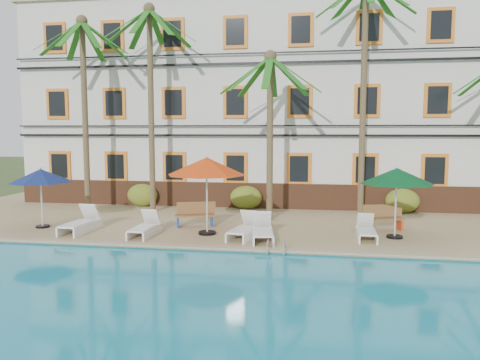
% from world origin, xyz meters
% --- Properties ---
extents(ground, '(100.00, 100.00, 0.00)m').
position_xyz_m(ground, '(0.00, 0.00, 0.00)').
color(ground, '#384C23').
rests_on(ground, ground).
extents(pool_deck, '(30.00, 12.00, 0.25)m').
position_xyz_m(pool_deck, '(0.00, 5.00, 0.12)').
color(pool_deck, tan).
rests_on(pool_deck, ground).
extents(swimming_pool, '(26.00, 12.00, 0.20)m').
position_xyz_m(swimming_pool, '(0.00, -7.00, 0.10)').
color(swimming_pool, teal).
rests_on(swimming_pool, ground).
extents(pool_coping, '(30.00, 0.35, 0.06)m').
position_xyz_m(pool_coping, '(0.00, -0.90, 0.28)').
color(pool_coping, tan).
rests_on(pool_coping, pool_deck).
extents(hotel_building, '(25.40, 6.44, 10.22)m').
position_xyz_m(hotel_building, '(0.00, 9.98, 5.37)').
color(hotel_building, silver).
rests_on(hotel_building, pool_deck).
extents(palm_a, '(4.09, 4.09, 8.72)m').
position_xyz_m(palm_a, '(-8.00, 4.90, 5.78)').
color(palm_a, brown).
rests_on(palm_a, pool_deck).
extents(palm_b, '(4.09, 4.09, 9.21)m').
position_xyz_m(palm_b, '(-5.02, 5.25, 6.06)').
color(palm_b, brown).
rests_on(palm_b, pool_deck).
extents(palm_c, '(4.09, 4.09, 6.85)m').
position_xyz_m(palm_c, '(0.41, 4.03, 4.69)').
color(palm_c, brown).
rests_on(palm_c, pool_deck).
extents(palm_d, '(4.09, 4.09, 10.14)m').
position_xyz_m(palm_d, '(4.21, 5.78, 6.58)').
color(palm_d, brown).
rests_on(palm_d, pool_deck).
extents(shrub_left, '(1.50, 0.90, 1.10)m').
position_xyz_m(shrub_left, '(-6.03, 6.60, 0.80)').
color(shrub_left, '#1D601B').
rests_on(shrub_left, pool_deck).
extents(shrub_mid, '(1.50, 0.90, 1.10)m').
position_xyz_m(shrub_mid, '(-0.94, 6.60, 0.80)').
color(shrub_mid, '#1D601B').
rests_on(shrub_mid, pool_deck).
extents(shrub_right, '(1.50, 0.90, 1.10)m').
position_xyz_m(shrub_right, '(6.11, 6.60, 0.80)').
color(shrub_right, '#1D601B').
rests_on(shrub_right, pool_deck).
extents(umbrella_blue, '(2.30, 2.30, 2.31)m').
position_xyz_m(umbrella_blue, '(-7.98, 1.22, 2.21)').
color(umbrella_blue, black).
rests_on(umbrella_blue, pool_deck).
extents(umbrella_red, '(2.82, 2.82, 2.82)m').
position_xyz_m(umbrella_red, '(-1.53, 1.06, 2.66)').
color(umbrella_red, black).
rests_on(umbrella_red, pool_deck).
extents(umbrella_green, '(2.48, 2.48, 2.48)m').
position_xyz_m(umbrella_green, '(4.97, 1.50, 2.37)').
color(umbrella_green, black).
rests_on(umbrella_green, pool_deck).
extents(lounger_a, '(0.81, 2.04, 0.95)m').
position_xyz_m(lounger_a, '(-6.16, 0.76, 0.56)').
color(lounger_a, white).
rests_on(lounger_a, pool_deck).
extents(lounger_b, '(0.67, 1.82, 0.86)m').
position_xyz_m(lounger_b, '(-3.64, 0.52, 0.53)').
color(lounger_b, white).
rests_on(lounger_b, pool_deck).
extents(lounger_c, '(1.02, 1.97, 0.89)m').
position_xyz_m(lounger_c, '(-0.14, 0.74, 0.54)').
color(lounger_c, white).
rests_on(lounger_c, pool_deck).
extents(lounger_d, '(0.95, 2.00, 0.91)m').
position_xyz_m(lounger_d, '(0.52, 0.46, 0.54)').
color(lounger_d, white).
rests_on(lounger_d, pool_deck).
extents(lounger_e, '(0.66, 1.74, 0.82)m').
position_xyz_m(lounger_e, '(3.99, 1.23, 0.51)').
color(lounger_e, white).
rests_on(lounger_e, pool_deck).
extents(bench_left, '(1.57, 0.91, 0.93)m').
position_xyz_m(bench_left, '(-2.31, 2.35, 0.72)').
color(bench_left, olive).
rests_on(bench_left, pool_deck).
extents(bench_right, '(1.57, 0.81, 0.93)m').
position_xyz_m(bench_right, '(4.71, 2.80, 0.72)').
color(bench_right, olive).
rests_on(bench_right, pool_deck).
extents(pool_ladder, '(0.54, 0.74, 0.74)m').
position_xyz_m(pool_ladder, '(1.09, -1.00, 0.25)').
color(pool_ladder, silver).
rests_on(pool_ladder, ground).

